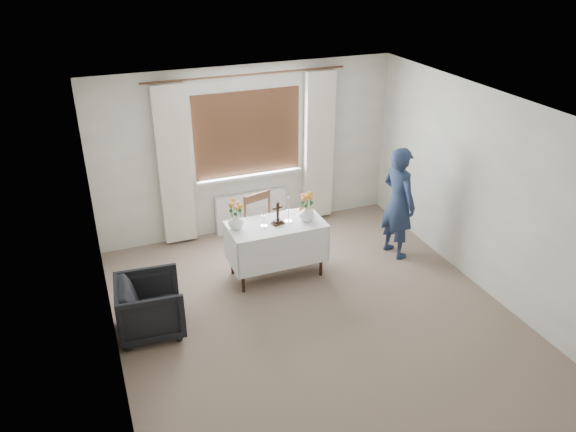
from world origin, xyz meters
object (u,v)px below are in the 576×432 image
at_px(wooden_chair, 266,231).
at_px(flower_vase_left, 236,221).
at_px(altar_table, 276,249).
at_px(wooden_cross, 278,213).
at_px(armchair, 151,306).
at_px(flower_vase_right, 306,213).
at_px(person, 398,203).

xyz_separation_m(wooden_chair, flower_vase_left, (-0.49, -0.26, 0.37)).
bearing_deg(altar_table, wooden_cross, -46.02).
relative_size(armchair, flower_vase_right, 3.51).
height_order(armchair, wooden_cross, wooden_cross).
bearing_deg(wooden_chair, flower_vase_left, -167.43).
bearing_deg(wooden_chair, person, -29.06).
xyz_separation_m(altar_table, armchair, (-1.74, -0.60, -0.05)).
height_order(altar_table, person, person).
xyz_separation_m(altar_table, wooden_chair, (-0.02, 0.33, 0.12)).
bearing_deg(person, altar_table, 76.53).
height_order(person, flower_vase_right, person).
xyz_separation_m(altar_table, wooden_cross, (0.02, -0.02, 0.54)).
relative_size(armchair, wooden_cross, 2.35).
bearing_deg(flower_vase_right, wooden_cross, 174.00).
distance_m(person, flower_vase_left, 2.28).
relative_size(altar_table, person, 0.78).
height_order(wooden_chair, wooden_cross, wooden_cross).
xyz_separation_m(person, wooden_cross, (-1.74, 0.07, 0.12)).
distance_m(armchair, flower_vase_right, 2.27).
relative_size(altar_table, armchair, 1.69).
xyz_separation_m(flower_vase_left, flower_vase_right, (0.91, -0.12, 0.00)).
height_order(wooden_chair, flower_vase_left, wooden_chair).
relative_size(person, wooden_cross, 5.11).
relative_size(wooden_chair, person, 0.62).
xyz_separation_m(armchair, flower_vase_right, (2.14, 0.54, 0.53)).
xyz_separation_m(person, flower_vase_right, (-1.36, 0.03, 0.07)).
distance_m(wooden_cross, flower_vase_left, 0.54).
bearing_deg(armchair, wooden_cross, -66.83).
bearing_deg(wooden_cross, flower_vase_left, 158.62).
bearing_deg(armchair, wooden_chair, -56.71).
relative_size(wooden_chair, wooden_cross, 3.19).
xyz_separation_m(wooden_cross, flower_vase_right, (0.38, -0.04, -0.05)).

